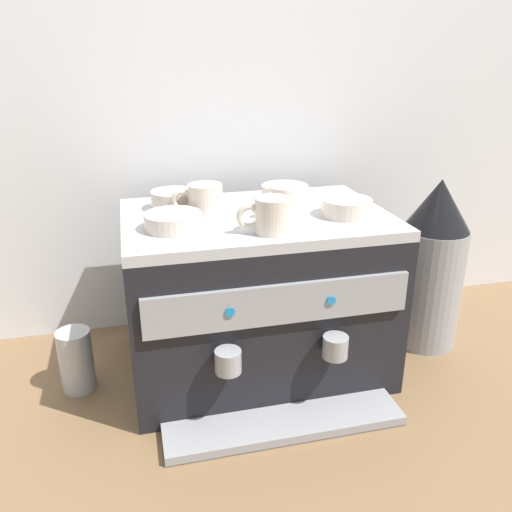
{
  "coord_description": "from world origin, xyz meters",
  "views": [
    {
      "loc": [
        -0.28,
        -1.15,
        0.78
      ],
      "look_at": [
        0.0,
        0.0,
        0.31
      ],
      "focal_mm": 36.72,
      "sensor_mm": 36.0,
      "label": 1
    }
  ],
  "objects_px": {
    "espresso_machine": "(256,294)",
    "ceramic_bowl_0": "(285,192)",
    "ceramic_cup_0": "(283,200)",
    "ceramic_bowl_1": "(346,208)",
    "ceramic_bowl_2": "(173,221)",
    "ceramic_bowl_3": "(173,200)",
    "coffee_grinder": "(431,265)",
    "ceramic_cup_2": "(271,216)",
    "ceramic_cup_1": "(203,200)",
    "milk_pitcher": "(76,360)"
  },
  "relations": [
    {
      "from": "ceramic_bowl_1",
      "to": "ceramic_bowl_3",
      "type": "distance_m",
      "value": 0.42
    },
    {
      "from": "coffee_grinder",
      "to": "milk_pitcher",
      "type": "bearing_deg",
      "value": -179.56
    },
    {
      "from": "ceramic_bowl_3",
      "to": "coffee_grinder",
      "type": "xyz_separation_m",
      "value": [
        0.68,
        -0.08,
        -0.2
      ]
    },
    {
      "from": "espresso_machine",
      "to": "ceramic_bowl_2",
      "type": "height_order",
      "value": "ceramic_bowl_2"
    },
    {
      "from": "ceramic_bowl_2",
      "to": "milk_pitcher",
      "type": "relative_size",
      "value": 0.8
    },
    {
      "from": "espresso_machine",
      "to": "coffee_grinder",
      "type": "height_order",
      "value": "coffee_grinder"
    },
    {
      "from": "ceramic_cup_1",
      "to": "ceramic_cup_2",
      "type": "bearing_deg",
      "value": -52.03
    },
    {
      "from": "ceramic_bowl_2",
      "to": "ceramic_bowl_0",
      "type": "bearing_deg",
      "value": 30.26
    },
    {
      "from": "ceramic_bowl_2",
      "to": "ceramic_bowl_3",
      "type": "distance_m",
      "value": 0.15
    },
    {
      "from": "ceramic_bowl_0",
      "to": "coffee_grinder",
      "type": "relative_size",
      "value": 0.26
    },
    {
      "from": "espresso_machine",
      "to": "ceramic_bowl_0",
      "type": "distance_m",
      "value": 0.28
    },
    {
      "from": "ceramic_cup_0",
      "to": "ceramic_bowl_2",
      "type": "distance_m",
      "value": 0.27
    },
    {
      "from": "espresso_machine",
      "to": "ceramic_cup_1",
      "type": "distance_m",
      "value": 0.28
    },
    {
      "from": "espresso_machine",
      "to": "coffee_grinder",
      "type": "xyz_separation_m",
      "value": [
        0.49,
        0.01,
        0.03
      ]
    },
    {
      "from": "espresso_machine",
      "to": "milk_pitcher",
      "type": "distance_m",
      "value": 0.47
    },
    {
      "from": "ceramic_bowl_2",
      "to": "ceramic_cup_2",
      "type": "bearing_deg",
      "value": -20.9
    },
    {
      "from": "ceramic_bowl_0",
      "to": "milk_pitcher",
      "type": "distance_m",
      "value": 0.67
    },
    {
      "from": "ceramic_cup_0",
      "to": "espresso_machine",
      "type": "bearing_deg",
      "value": 171.32
    },
    {
      "from": "ceramic_cup_1",
      "to": "ceramic_bowl_3",
      "type": "relative_size",
      "value": 1.13
    },
    {
      "from": "ceramic_cup_1",
      "to": "ceramic_bowl_1",
      "type": "bearing_deg",
      "value": -13.32
    },
    {
      "from": "coffee_grinder",
      "to": "milk_pitcher",
      "type": "relative_size",
      "value": 2.99
    },
    {
      "from": "ceramic_cup_1",
      "to": "ceramic_bowl_3",
      "type": "height_order",
      "value": "ceramic_cup_1"
    },
    {
      "from": "ceramic_cup_2",
      "to": "ceramic_bowl_2",
      "type": "relative_size",
      "value": 0.93
    },
    {
      "from": "coffee_grinder",
      "to": "ceramic_bowl_0",
      "type": "bearing_deg",
      "value": 164.8
    },
    {
      "from": "ceramic_cup_2",
      "to": "ceramic_cup_1",
      "type": "bearing_deg",
      "value": 127.97
    },
    {
      "from": "espresso_machine",
      "to": "ceramic_bowl_3",
      "type": "height_order",
      "value": "ceramic_bowl_3"
    },
    {
      "from": "ceramic_cup_2",
      "to": "coffee_grinder",
      "type": "xyz_separation_m",
      "value": [
        0.49,
        0.15,
        -0.22
      ]
    },
    {
      "from": "espresso_machine",
      "to": "ceramic_bowl_2",
      "type": "distance_m",
      "value": 0.31
    },
    {
      "from": "espresso_machine",
      "to": "ceramic_bowl_0",
      "type": "bearing_deg",
      "value": 48.15
    },
    {
      "from": "ceramic_bowl_2",
      "to": "ceramic_bowl_3",
      "type": "height_order",
      "value": "ceramic_bowl_3"
    },
    {
      "from": "ceramic_bowl_1",
      "to": "ceramic_bowl_2",
      "type": "distance_m",
      "value": 0.4
    },
    {
      "from": "ceramic_cup_1",
      "to": "ceramic_cup_2",
      "type": "xyz_separation_m",
      "value": [
        0.12,
        -0.15,
        0.0
      ]
    },
    {
      "from": "ceramic_bowl_2",
      "to": "milk_pitcher",
      "type": "height_order",
      "value": "ceramic_bowl_2"
    },
    {
      "from": "coffee_grinder",
      "to": "espresso_machine",
      "type": "bearing_deg",
      "value": -178.7
    },
    {
      "from": "ceramic_cup_0",
      "to": "ceramic_bowl_2",
      "type": "height_order",
      "value": "ceramic_cup_0"
    },
    {
      "from": "ceramic_cup_2",
      "to": "ceramic_bowl_3",
      "type": "xyz_separation_m",
      "value": [
        -0.18,
        0.23,
        -0.02
      ]
    },
    {
      "from": "espresso_machine",
      "to": "milk_pitcher",
      "type": "height_order",
      "value": "espresso_machine"
    },
    {
      "from": "ceramic_bowl_1",
      "to": "ceramic_bowl_2",
      "type": "relative_size",
      "value": 0.94
    },
    {
      "from": "ceramic_cup_1",
      "to": "milk_pitcher",
      "type": "relative_size",
      "value": 0.77
    },
    {
      "from": "coffee_grinder",
      "to": "ceramic_bowl_3",
      "type": "bearing_deg",
      "value": 173.13
    },
    {
      "from": "ceramic_cup_0",
      "to": "ceramic_cup_1",
      "type": "xyz_separation_m",
      "value": [
        -0.18,
        0.03,
        0.0
      ]
    },
    {
      "from": "ceramic_cup_0",
      "to": "ceramic_bowl_1",
      "type": "xyz_separation_m",
      "value": [
        0.14,
        -0.05,
        -0.01
      ]
    },
    {
      "from": "ceramic_cup_2",
      "to": "ceramic_bowl_3",
      "type": "relative_size",
      "value": 1.09
    },
    {
      "from": "ceramic_cup_2",
      "to": "milk_pitcher",
      "type": "bearing_deg",
      "value": 162.44
    },
    {
      "from": "coffee_grinder",
      "to": "ceramic_cup_2",
      "type": "bearing_deg",
      "value": -163.35
    },
    {
      "from": "espresso_machine",
      "to": "ceramic_cup_0",
      "type": "distance_m",
      "value": 0.25
    },
    {
      "from": "ceramic_bowl_1",
      "to": "milk_pitcher",
      "type": "xyz_separation_m",
      "value": [
        -0.65,
        0.06,
        -0.36
      ]
    },
    {
      "from": "ceramic_cup_1",
      "to": "milk_pitcher",
      "type": "height_order",
      "value": "ceramic_cup_1"
    },
    {
      "from": "ceramic_bowl_0",
      "to": "ceramic_bowl_2",
      "type": "distance_m",
      "value": 0.35
    },
    {
      "from": "ceramic_cup_0",
      "to": "ceramic_cup_2",
      "type": "bearing_deg",
      "value": -116.99
    }
  ]
}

